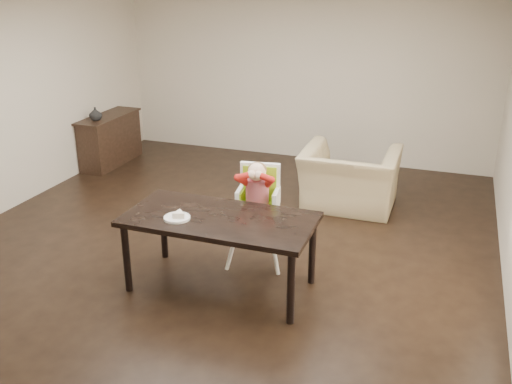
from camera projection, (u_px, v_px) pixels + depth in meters
ground at (219, 246)px, 6.47m from camera, size 7.00×7.00×0.00m
room_walls at (215, 82)px, 5.79m from camera, size 6.02×7.02×2.71m
dining_table at (220, 224)px, 5.40m from camera, size 1.80×0.90×0.75m
high_chair at (258, 192)px, 5.90m from camera, size 0.52×0.52×1.11m
plate at (178, 216)px, 5.32m from camera, size 0.27×0.27×0.07m
armchair at (350, 169)px, 7.34m from camera, size 1.20×0.78×1.05m
sideboard at (110, 140)px, 9.06m from camera, size 0.44×1.26×0.79m
vase at (95, 114)px, 8.60m from camera, size 0.25×0.25×0.19m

